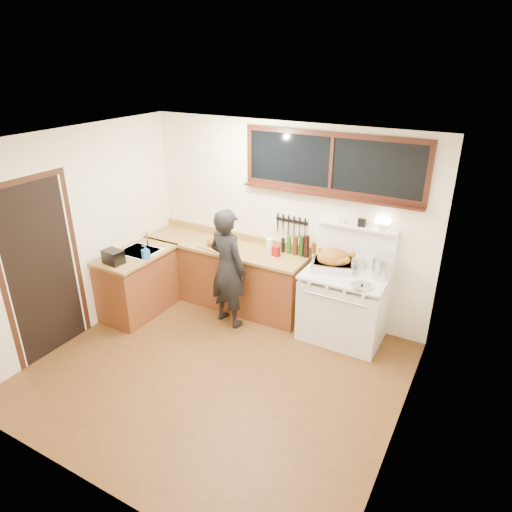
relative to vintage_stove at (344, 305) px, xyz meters
The scene contains 20 objects.
ground_plane 1.79m from the vintage_stove, 125.35° to the right, with size 4.00×3.50×0.02m, color #533115.
room_shell 2.10m from the vintage_stove, 125.35° to the right, with size 4.10×3.60×2.65m.
counter_back 1.80m from the vintage_stove, behind, with size 2.44×0.64×1.00m.
counter_left 2.81m from the vintage_stove, 163.78° to the right, with size 0.64×1.09×0.90m.
sink_unit 2.80m from the vintage_stove, 165.18° to the right, with size 0.50×0.45×0.37m.
vintage_stove is the anchor object (origin of this frame).
back_window 1.68m from the vintage_stove, 142.42° to the left, with size 2.32×0.13×0.77m.
left_doorway 3.63m from the vintage_stove, 146.76° to the right, with size 0.02×1.04×2.17m.
knife_strip 1.27m from the vintage_stove, 160.45° to the left, with size 0.46×0.03×0.28m.
man 1.55m from the vintage_stove, 164.21° to the right, with size 0.66×0.51×1.61m.
soap_bottle 2.63m from the vintage_stove, 160.69° to the right, with size 0.12×0.12×0.19m.
toaster 2.98m from the vintage_stove, 156.87° to the right, with size 0.28×0.21×0.18m.
cutting_board 1.95m from the vintage_stove, behind, with size 0.38×0.31×0.13m.
roast_turkey 0.58m from the vintage_stove, 162.37° to the left, with size 0.59×0.51×0.27m.
stockpot 0.71m from the vintage_stove, 16.47° to the left, with size 0.32×0.32×0.26m.
saucepan 0.55m from the vintage_stove, 73.09° to the left, with size 0.19×0.28×0.11m.
pot_lid 0.57m from the vintage_stove, 42.55° to the right, with size 0.26×0.26×0.04m.
coffee_tin 1.11m from the vintage_stove, behind, with size 0.10×0.08×0.14m.
pitcher 1.25m from the vintage_stove, behind, with size 0.11×0.11×0.19m.
bottle_cluster 0.93m from the vintage_stove, 162.71° to the left, with size 0.56×0.07×0.30m.
Camera 1 is at (2.46, -3.48, 3.37)m, focal length 32.00 mm.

